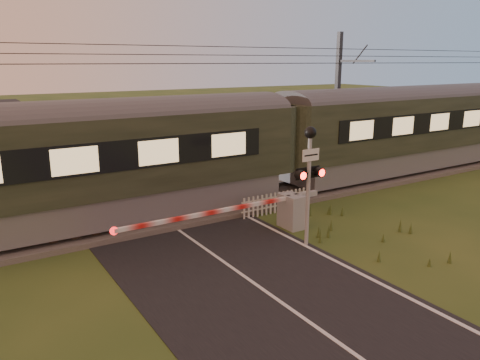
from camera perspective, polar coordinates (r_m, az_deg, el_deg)
ground at (r=12.23m, az=2.22°, el=-12.89°), size 160.00×160.00×0.00m
road at (r=12.07m, az=2.93°, el=-13.25°), size 6.00×140.00×0.03m
track_bed at (r=17.54m, az=-9.82°, el=-4.26°), size 140.00×3.40×0.39m
overhead_wires at (r=16.65m, az=-10.67°, el=14.54°), size 120.00×0.62×0.62m
train at (r=19.57m, az=4.65°, el=4.64°), size 43.65×3.01×4.07m
boom_gate at (r=15.95m, az=5.33°, el=-3.76°), size 7.34×0.91×1.20m
crossing_signal at (r=14.17m, az=8.43°, el=1.81°), size 0.95×0.37×3.72m
picket_fence at (r=17.72m, az=4.53°, el=-2.75°), size 3.14×0.07×0.80m
catenary_mast at (r=24.57m, az=11.85°, el=9.44°), size 0.22×2.46×6.99m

